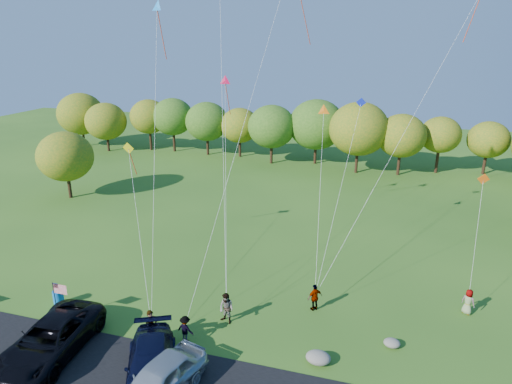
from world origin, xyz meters
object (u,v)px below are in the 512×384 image
flyer_d (315,297)px  trash_barrel (58,298)px  flyer_c (185,329)px  minivan_silver (160,380)px  minivan_dark (51,339)px  flyer_e (468,302)px  flyer_b (226,308)px  minivan_navy (151,364)px  flyer_a (151,326)px

flyer_d → trash_barrel: 15.96m
flyer_c → trash_barrel: size_ratio=1.61×
minivan_silver → minivan_dark: bearing=-173.9°
flyer_c → flyer_e: bearing=-143.5°
flyer_c → minivan_dark: bearing=36.9°
minivan_silver → flyer_d: 10.77m
flyer_b → flyer_e: (13.63, 5.10, -0.15)m
flyer_d → trash_barrel: bearing=-28.4°
minivan_navy → minivan_silver: (0.99, -0.94, 0.06)m
minivan_silver → flyer_b: 6.45m
minivan_silver → flyer_e: minivan_silver is taller
minivan_navy → trash_barrel: size_ratio=5.98×
minivan_silver → flyer_c: 4.18m
flyer_b → flyer_c: size_ratio=1.23×
flyer_a → trash_barrel: size_ratio=2.01×
minivan_silver → flyer_c: minivan_silver is taller
flyer_a → minivan_navy: bearing=-100.3°
minivan_navy → minivan_silver: size_ratio=1.10×
trash_barrel → minivan_dark: bearing=-54.3°
minivan_dark → flyer_c: size_ratio=4.28×
flyer_a → flyer_d: flyer_a is taller
flyer_e → trash_barrel: 25.17m
flyer_e → minivan_silver: bearing=71.6°
minivan_navy → flyer_e: 18.77m
minivan_silver → flyer_b: size_ratio=2.75×
flyer_b → minivan_navy: bearing=-89.2°
flyer_b → flyer_d: bearing=50.8°
flyer_e → flyer_a: bearing=58.3°
minivan_silver → flyer_b: (0.91, 6.38, -0.00)m
minivan_dark → flyer_d: 14.92m
flyer_c → flyer_d: bearing=-130.4°
flyer_c → minivan_silver: bearing=109.8°
flyer_a → flyer_c: 1.85m
flyer_b → trash_barrel: flyer_b is taller
minivan_dark → flyer_d: (12.51, 8.14, -0.11)m
minivan_silver → trash_barrel: minivan_silver is taller
minivan_navy → minivan_dark: bearing=153.2°
flyer_a → flyer_b: bearing=1.7°
minivan_dark → trash_barrel: size_ratio=6.88×
flyer_d → trash_barrel: flyer_d is taller
minivan_silver → flyer_d: bearing=73.4°
flyer_a → flyer_e: size_ratio=1.20×
flyer_b → flyer_e: flyer_b is taller
flyer_a → flyer_d: size_ratio=1.11×
flyer_a → flyer_d: 9.81m
flyer_b → flyer_c: (-1.57, -2.26, -0.18)m
minivan_navy → flyer_a: 2.97m
flyer_e → trash_barrel: bearing=47.9°
minivan_dark → flyer_a: size_ratio=3.43×
flyer_b → flyer_e: bearing=40.5°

